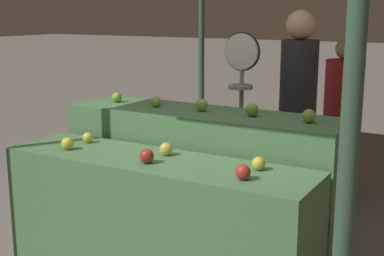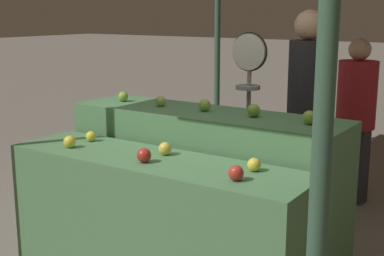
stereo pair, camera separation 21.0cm
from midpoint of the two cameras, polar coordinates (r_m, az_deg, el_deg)
display_counter_front at (r=3.46m, az=-2.26°, el=-10.48°), size 2.03×0.55×0.90m
display_counter_back at (r=3.89m, az=2.94°, el=-6.24°), size 2.03×0.55×1.10m
apple_front_0 at (r=3.63m, az=-11.33°, el=-1.46°), size 0.08×0.08×0.08m
apple_front_1 at (r=3.22m, az=-3.29°, el=-2.94°), size 0.09×0.09×0.09m
apple_front_2 at (r=2.89m, az=6.79°, el=-4.81°), size 0.09×0.09×0.09m
apple_front_3 at (r=3.78m, az=-9.18°, el=-0.89°), size 0.07×0.07×0.07m
apple_front_4 at (r=3.38m, az=-1.12°, el=-2.23°), size 0.08×0.08×0.08m
apple_front_5 at (r=3.07m, az=8.59°, el=-3.90°), size 0.08×0.08×0.08m
apple_back_0 at (r=4.18m, az=-5.94°, el=3.35°), size 0.08×0.08×0.08m
apple_back_1 at (r=3.95m, az=-1.84°, el=2.87°), size 0.08×0.08×0.08m
apple_back_2 at (r=3.76m, az=2.96°, el=2.44°), size 0.09×0.09×0.09m
apple_back_3 at (r=3.58m, az=8.26°, el=1.85°), size 0.09×0.09×0.09m
apple_back_4 at (r=3.42m, az=14.15°, el=1.09°), size 0.09×0.09×0.09m
produce_scale at (r=4.37m, az=7.41°, el=4.48°), size 0.31×0.20×1.63m
person_vendor_at_scale at (r=4.44m, az=13.39°, el=2.68°), size 0.41×0.41×1.81m
person_customer_left at (r=5.24m, az=18.18°, el=1.81°), size 0.40×0.40×1.55m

